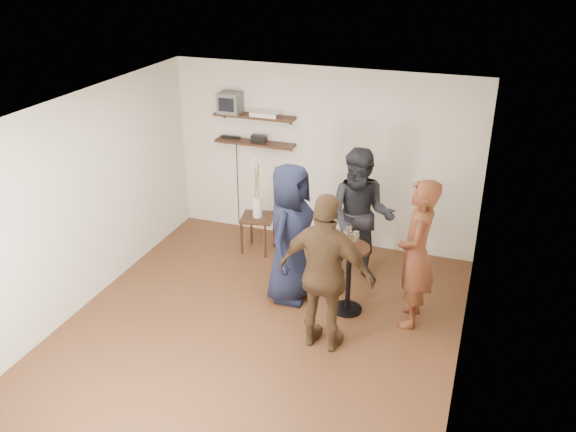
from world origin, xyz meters
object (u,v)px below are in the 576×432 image
(radio, at_px, (259,139))
(side_table, at_px, (258,222))
(dvd_deck, at_px, (265,114))
(crt_monitor, at_px, (230,102))
(person_dark, at_px, (360,217))
(person_brown, at_px, (326,274))
(person_navy, at_px, (290,234))
(person_plaid, at_px, (416,254))
(drinks_table, at_px, (349,270))

(radio, bearing_deg, side_table, -71.54)
(dvd_deck, bearing_deg, crt_monitor, 180.00)
(side_table, bearing_deg, radio, 108.46)
(radio, xyz_separation_m, person_dark, (1.75, -0.89, -0.60))
(radio, xyz_separation_m, person_brown, (1.74, -2.42, -0.60))
(person_dark, distance_m, person_navy, 1.00)
(person_plaid, distance_m, person_navy, 1.54)
(dvd_deck, distance_m, side_table, 1.55)
(crt_monitor, distance_m, person_brown, 3.43)
(radio, height_order, side_table, radio)
(drinks_table, bearing_deg, person_navy, 175.11)
(side_table, height_order, person_navy, person_navy)
(radio, xyz_separation_m, person_plaid, (2.58, -1.63, -0.61))
(person_navy, bearing_deg, person_brown, -135.22)
(person_plaid, bearing_deg, person_navy, -93.63)
(crt_monitor, bearing_deg, drinks_table, -36.53)
(drinks_table, relative_size, person_dark, 0.48)
(dvd_deck, xyz_separation_m, person_dark, (1.64, -0.89, -0.98))
(side_table, bearing_deg, dvd_deck, 97.73)
(dvd_deck, height_order, person_dark, dvd_deck)
(person_plaid, bearing_deg, side_table, -116.48)
(radio, relative_size, person_plaid, 0.12)
(crt_monitor, xyz_separation_m, side_table, (0.61, -0.55, -1.56))
(crt_monitor, bearing_deg, dvd_deck, 0.00)
(person_dark, xyz_separation_m, person_navy, (-0.71, -0.70, -0.02))
(crt_monitor, height_order, radio, crt_monitor)
(dvd_deck, relative_size, person_brown, 0.22)
(person_dark, bearing_deg, side_table, 163.72)
(person_dark, distance_m, person_brown, 1.53)
(crt_monitor, relative_size, radio, 1.45)
(drinks_table, bearing_deg, side_table, 145.82)
(radio, xyz_separation_m, side_table, (0.19, -0.55, -1.06))
(dvd_deck, relative_size, drinks_table, 0.46)
(crt_monitor, distance_m, dvd_deck, 0.55)
(side_table, bearing_deg, drinks_table, -34.18)
(person_dark, bearing_deg, radio, 148.86)
(dvd_deck, xyz_separation_m, radio, (-0.11, 0.00, -0.38))
(radio, xyz_separation_m, drinks_table, (1.81, -1.66, -0.95))
(side_table, relative_size, person_plaid, 0.30)
(crt_monitor, bearing_deg, radio, 0.00)
(dvd_deck, relative_size, person_navy, 0.22)
(crt_monitor, height_order, side_table, crt_monitor)
(drinks_table, distance_m, person_navy, 0.84)
(person_plaid, bearing_deg, crt_monitor, -120.77)
(side_table, distance_m, drinks_table, 1.97)
(crt_monitor, bearing_deg, person_navy, -47.27)
(side_table, relative_size, person_navy, 0.30)
(dvd_deck, distance_m, radio, 0.40)
(person_dark, relative_size, person_brown, 1.00)
(crt_monitor, bearing_deg, side_table, -42.10)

